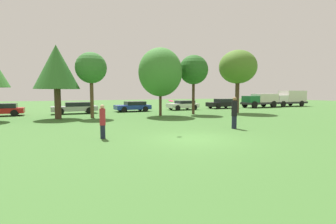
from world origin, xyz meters
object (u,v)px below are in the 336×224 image
Objects in this scene: parked_car_silver at (76,107)px; tree_2 at (91,68)px; delivery_truck_green at (261,100)px; delivery_truck_white at (289,98)px; person_thrower at (103,121)px; parked_car_white at (183,105)px; tree_3 at (160,72)px; tree_5 at (238,67)px; parked_car_blue at (133,106)px; frisbee at (171,101)px; parked_car_red at (1,110)px; tree_4 at (194,70)px; person_catcher at (234,112)px; parked_car_black at (223,103)px; tree_1 at (56,67)px.

tree_2 is at bearing 100.22° from parked_car_silver.
delivery_truck_white is (6.41, 0.42, 0.19)m from delivery_truck_green.
person_thrower is 0.42× the size of parked_car_white.
tree_5 is at bearing -1.83° from tree_3.
parked_car_blue is at bearing 68.90° from person_thrower.
parked_car_silver is at bearing 101.93° from tree_2.
tree_3 is at bearing 12.36° from delivery_truck_white.
frisbee reaches higher than person_thrower.
parked_car_red is at bearing -2.17° from parked_car_silver.
parked_car_silver is (-1.08, 5.09, -3.67)m from tree_2.
tree_5 is at bearing 157.59° from parked_car_silver.
tree_4 reaches higher than person_thrower.
person_catcher is at bearing 116.91° from parked_car_silver.
person_thrower is at bearing -149.92° from tree_5.
tree_4 is 1.36× the size of parked_car_black.
tree_1 is 1.35× the size of parked_car_silver.
delivery_truck_white is at bearing 178.99° from parked_car_silver.
person_catcher reaches higher than parked_car_blue.
tree_5 is 8.47m from parked_car_black.
delivery_truck_white is at bearing 178.36° from parked_car_blue.
parked_car_red is (-6.95, 15.33, -0.23)m from person_thrower.
person_catcher is 14.87m from tree_1.
parked_car_red is (-17.55, 5.74, -3.86)m from tree_4.
parked_car_silver is 1.16× the size of parked_car_white.
tree_1 is 0.91× the size of tree_5.
tree_5 is (15.09, -1.02, 0.62)m from tree_2.
tree_4 is at bearing 160.19° from parked_car_red.
delivery_truck_green is (12.73, -0.37, 0.51)m from parked_car_white.
person_thrower is at bearing -126.18° from tree_3.
tree_4 reaches higher than delivery_truck_white.
parked_car_blue is at bearing -178.44° from parked_car_silver.
tree_1 is at bearing -46.53° from person_catcher.
frisbee is at bearing 27.71° from delivery_truck_white.
person_thrower is at bearing 176.58° from frisbee.
tree_3 is 0.94× the size of delivery_truck_white.
frisbee reaches higher than parked_car_blue.
parked_car_white is (4.60, 15.60, -0.37)m from person_catcher.
tree_5 reaches higher than tree_4.
parked_car_white is 0.90× the size of parked_car_black.
parked_car_black reaches higher than parked_car_white.
parked_car_white is 0.65× the size of delivery_truck_green.
tree_5 is 1.67× the size of parked_car_red.
delivery_truck_green is (9.49, 6.08, -3.79)m from tree_5.
parked_car_black is 12.82m from delivery_truck_white.
parked_car_red is at bearing 161.90° from tree_4.
person_catcher is at bearing 31.70° from delivery_truck_white.
frisbee reaches higher than parked_car_white.
tree_5 is 0.99× the size of delivery_truck_white.
tree_1 is at bearing 30.89° from parked_car_blue.
person_catcher reaches higher than parked_car_silver.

